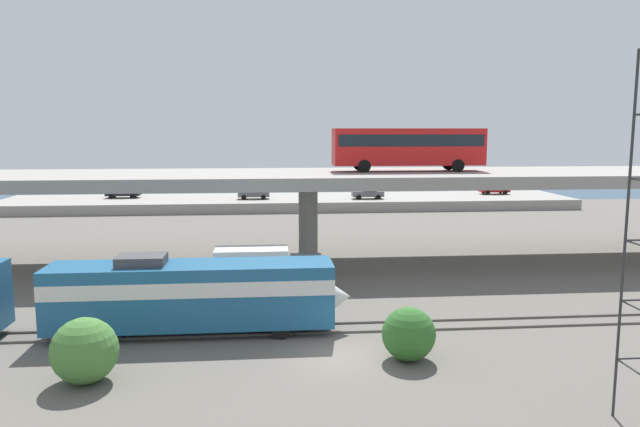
{
  "coord_description": "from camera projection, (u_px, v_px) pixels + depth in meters",
  "views": [
    {
      "loc": [
        -3.33,
        -26.58,
        10.5
      ],
      "look_at": [
        1.14,
        22.24,
        3.64
      ],
      "focal_mm": 33.75,
      "sensor_mm": 36.0,
      "label": 1
    }
  ],
  "objects": [
    {
      "name": "pier_parking_lot",
      "position": [
        290.0,
        202.0,
        82.12
      ],
      "size": [
        76.55,
        12.76,
        1.31
      ],
      "primitive_type": "cube",
      "color": "gray",
      "rests_on": "ground_plane"
    },
    {
      "name": "harbor_water",
      "position": [
        284.0,
        190.0,
        104.9
      ],
      "size": [
        140.0,
        36.0,
        0.01
      ],
      "primitive_type": "cube",
      "color": "navy",
      "rests_on": "ground_plane"
    },
    {
      "name": "parked_car_0",
      "position": [
        123.0,
        192.0,
        81.44
      ],
      "size": [
        4.49,
        1.97,
        1.5
      ],
      "color": "black",
      "rests_on": "pier_parking_lot"
    },
    {
      "name": "rail_strip_far",
      "position": [
        328.0,
        323.0,
        32.64
      ],
      "size": [
        110.0,
        0.12,
        0.12
      ],
      "primitive_type": "cube",
      "color": "#59544C",
      "rests_on": "ground_plane"
    },
    {
      "name": "highway_overpass",
      "position": [
        308.0,
        180.0,
        46.78
      ],
      "size": [
        96.0,
        11.47,
        7.19
      ],
      "color": "gray",
      "rests_on": "ground_plane"
    },
    {
      "name": "parked_car_3",
      "position": [
        368.0,
        193.0,
        80.33
      ],
      "size": [
        4.19,
        1.9,
        1.5
      ],
      "rotation": [
        0.0,
        0.0,
        3.14
      ],
      "color": "#515459",
      "rests_on": "pier_parking_lot"
    },
    {
      "name": "parked_car_2",
      "position": [
        254.0,
        193.0,
        80.12
      ],
      "size": [
        4.17,
        1.92,
        1.5
      ],
      "rotation": [
        0.0,
        0.0,
        3.14
      ],
      "color": "#515459",
      "rests_on": "pier_parking_lot"
    },
    {
      "name": "parked_car_1",
      "position": [
        495.0,
        189.0,
        86.23
      ],
      "size": [
        4.11,
        1.92,
        1.5
      ],
      "rotation": [
        0.0,
        0.0,
        3.14
      ],
      "color": "maroon",
      "rests_on": "pier_parking_lot"
    },
    {
      "name": "shrub_right",
      "position": [
        409.0,
        334.0,
        27.46
      ],
      "size": [
        2.47,
        2.47,
        2.47
      ],
      "primitive_type": "sphere",
      "color": "#316929",
      "rests_on": "ground_plane"
    },
    {
      "name": "transit_bus_on_overpass",
      "position": [
        408.0,
        145.0,
        47.83
      ],
      "size": [
        12.0,
        2.68,
        3.4
      ],
      "rotation": [
        0.0,
        0.0,
        3.14
      ],
      "color": "red",
      "rests_on": "highway_overpass"
    },
    {
      "name": "rail_strip_near",
      "position": [
        331.0,
        332.0,
        31.18
      ],
      "size": [
        110.0,
        0.12,
        0.12
      ],
      "primitive_type": "cube",
      "color": "#59544C",
      "rests_on": "ground_plane"
    },
    {
      "name": "train_locomotive",
      "position": [
        206.0,
        292.0,
        31.03
      ],
      "size": [
        15.5,
        3.04,
        4.18
      ],
      "color": "#1E5984",
      "rests_on": "ground_plane"
    },
    {
      "name": "ground_plane",
      "position": [
        339.0,
        357.0,
        27.97
      ],
      "size": [
        260.0,
        260.0,
        0.0
      ],
      "primitive_type": "plane",
      "color": "#605B54"
    },
    {
      "name": "service_truck_west",
      "position": [
        266.0,
        270.0,
        38.34
      ],
      "size": [
        6.8,
        2.46,
        3.04
      ],
      "color": "#515459",
      "rests_on": "ground_plane"
    },
    {
      "name": "shrub_left",
      "position": [
        85.0,
        351.0,
        24.98
      ],
      "size": [
        2.77,
        2.77,
        2.77
      ],
      "primitive_type": "sphere",
      "color": "#457B36",
      "rests_on": "ground_plane"
    }
  ]
}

